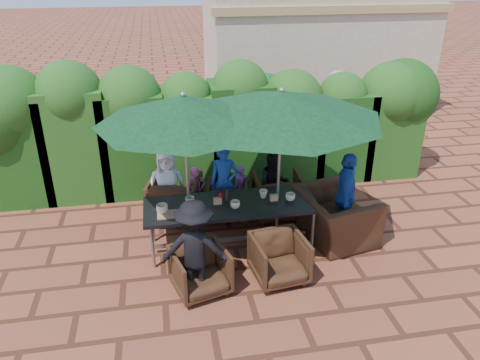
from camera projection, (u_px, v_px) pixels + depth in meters
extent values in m
plane|color=brown|center=(235.00, 247.00, 7.25)|extent=(80.00, 80.00, 0.00)
cube|color=black|center=(231.00, 205.00, 6.98)|extent=(2.57, 0.90, 0.05)
cube|color=gray|center=(231.00, 239.00, 7.24)|extent=(2.37, 0.05, 0.05)
cylinder|color=gray|center=(153.00, 247.00, 6.64)|extent=(0.05, 0.05, 0.70)
cylinder|color=gray|center=(152.00, 222.00, 7.26)|extent=(0.05, 0.05, 0.70)
cylinder|color=gray|center=(313.00, 231.00, 7.02)|extent=(0.05, 0.05, 0.70)
cylinder|color=gray|center=(299.00, 209.00, 7.64)|extent=(0.05, 0.05, 0.70)
cylinder|color=gray|center=(191.00, 247.00, 7.24)|extent=(0.44, 0.44, 0.03)
cylinder|color=gray|center=(187.00, 178.00, 6.73)|extent=(0.04, 0.04, 2.40)
cone|color=black|center=(184.00, 109.00, 6.29)|extent=(2.46, 2.46, 0.38)
sphere|color=gray|center=(183.00, 95.00, 6.20)|extent=(0.08, 0.08, 0.08)
cylinder|color=gray|center=(276.00, 239.00, 7.45)|extent=(0.44, 0.44, 0.03)
cylinder|color=gray|center=(279.00, 171.00, 6.93)|extent=(0.04, 0.04, 2.40)
cone|color=black|center=(281.00, 104.00, 6.49)|extent=(2.92, 2.92, 0.38)
sphere|color=gray|center=(282.00, 90.00, 6.41)|extent=(0.08, 0.08, 0.08)
imported|color=black|center=(175.00, 197.00, 7.88)|extent=(1.00, 0.97, 0.84)
imported|color=black|center=(228.00, 198.00, 7.98)|extent=(0.79, 0.75, 0.70)
imported|color=black|center=(278.00, 193.00, 8.01)|extent=(0.84, 0.79, 0.82)
imported|color=black|center=(200.00, 268.00, 6.17)|extent=(0.84, 0.81, 0.71)
imported|color=black|center=(279.00, 257.00, 6.41)|extent=(0.78, 0.74, 0.72)
imported|color=black|center=(335.00, 209.00, 7.28)|extent=(0.99, 1.32, 1.04)
imported|color=white|center=(167.00, 186.00, 7.73)|extent=(0.64, 0.39, 1.29)
imported|color=#1E48A5|center=(224.00, 183.00, 7.82)|extent=(0.52, 0.44, 1.31)
imported|color=black|center=(274.00, 185.00, 7.94)|extent=(0.56, 0.35, 1.15)
imported|color=black|center=(195.00, 249.00, 6.00)|extent=(0.94, 0.58, 1.37)
imported|color=#1E48A5|center=(346.00, 196.00, 7.26)|extent=(0.67, 0.93, 1.42)
imported|color=#EC5399|center=(197.00, 192.00, 7.98)|extent=(0.39, 0.35, 0.89)
imported|color=#97489C|center=(241.00, 189.00, 8.15)|extent=(0.35, 0.31, 0.83)
imported|color=green|center=(268.00, 109.00, 10.88)|extent=(1.63, 0.64, 1.72)
imported|color=#EC5399|center=(297.00, 108.00, 11.24)|extent=(0.85, 0.62, 1.59)
imported|color=gray|center=(336.00, 107.00, 11.11)|extent=(1.19, 0.78, 1.71)
imported|color=beige|center=(162.00, 209.00, 6.68)|extent=(0.17, 0.17, 0.14)
imported|color=beige|center=(190.00, 201.00, 6.90)|extent=(0.14, 0.14, 0.13)
imported|color=beige|center=(235.00, 205.00, 6.82)|extent=(0.15, 0.15, 0.12)
imported|color=beige|center=(263.00, 194.00, 7.12)|extent=(0.13, 0.13, 0.12)
imported|color=beige|center=(290.00, 197.00, 7.03)|extent=(0.15, 0.15, 0.12)
cylinder|color=#B20C0A|center=(220.00, 198.00, 6.94)|extent=(0.04, 0.04, 0.17)
cylinder|color=#4C230C|center=(227.00, 196.00, 7.01)|extent=(0.04, 0.04, 0.17)
cube|color=#967048|center=(170.00, 214.00, 6.65)|extent=(0.35, 0.25, 0.02)
cube|color=tan|center=(218.00, 201.00, 6.93)|extent=(0.12, 0.06, 0.10)
cube|color=tan|center=(274.00, 198.00, 7.03)|extent=(0.12, 0.06, 0.10)
cube|color=#15330D|center=(19.00, 150.00, 8.32)|extent=(1.15, 0.95, 1.92)
sphere|color=#15330D|center=(9.00, 103.00, 7.95)|extent=(1.30, 1.30, 1.30)
cube|color=#15330D|center=(77.00, 143.00, 8.45)|extent=(1.15, 0.95, 2.04)
sphere|color=#15330D|center=(69.00, 94.00, 8.05)|extent=(1.14, 1.14, 1.14)
cube|color=#15330D|center=(134.00, 143.00, 8.64)|extent=(1.15, 0.95, 1.92)
sphere|color=#15330D|center=(129.00, 98.00, 8.27)|extent=(1.15, 1.15, 1.15)
cube|color=#15330D|center=(188.00, 141.00, 8.81)|extent=(1.15, 0.95, 1.86)
sphere|color=#15330D|center=(186.00, 99.00, 8.46)|extent=(0.96, 0.96, 0.96)
cube|color=#15330D|center=(240.00, 134.00, 8.94)|extent=(1.15, 0.95, 2.00)
sphere|color=#15330D|center=(240.00, 88.00, 8.55)|extent=(1.04, 1.04, 1.04)
cube|color=#15330D|center=(290.00, 138.00, 9.16)|extent=(1.15, 0.95, 1.72)
sphere|color=#15330D|center=(292.00, 100.00, 8.84)|extent=(1.17, 1.17, 1.17)
cube|color=#15330D|center=(339.00, 135.00, 9.32)|extent=(1.15, 0.95, 1.74)
sphere|color=#15330D|center=(342.00, 97.00, 8.99)|extent=(0.96, 0.96, 0.96)
cube|color=#15330D|center=(386.00, 131.00, 9.48)|extent=(1.15, 0.95, 1.74)
sphere|color=#15330D|center=(391.00, 94.00, 9.15)|extent=(1.26, 1.26, 1.26)
sphere|color=#15330D|center=(402.00, 94.00, 9.30)|extent=(1.40, 1.40, 1.40)
cube|color=beige|center=(314.00, 53.00, 13.34)|extent=(6.00, 3.00, 3.20)
cube|color=tan|center=(337.00, 10.00, 11.49)|extent=(6.20, 0.25, 0.20)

